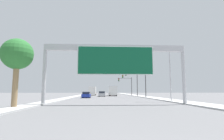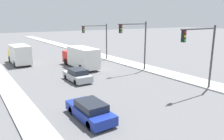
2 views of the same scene
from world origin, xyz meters
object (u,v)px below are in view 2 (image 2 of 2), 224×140
traffic_light_mid_block (137,38)px  traffic_light_far_intersection (99,36)px  car_near_right (90,111)px  truck_box_primary (19,54)px  car_mid_left (77,75)px  truck_box_secondary (81,57)px  traffic_light_near_intersection (203,47)px

traffic_light_mid_block → traffic_light_far_intersection: bearing=90.9°
car_near_right → truck_box_primary: bearing=90.0°
car_mid_left → traffic_light_far_intersection: 13.56m
truck_box_primary → traffic_light_far_intersection: traffic_light_far_intersection is taller
traffic_light_mid_block → traffic_light_far_intersection: traffic_light_mid_block is taller
truck_box_secondary → traffic_light_mid_block: size_ratio=1.23×
car_near_right → car_mid_left: (3.50, 9.64, 0.04)m
truck_box_secondary → car_mid_left: bearing=-119.1°
truck_box_secondary → car_near_right: bearing=-113.7°
car_near_right → traffic_light_near_intersection: 12.72m
truck_box_secondary → traffic_light_far_intersection: size_ratio=1.32×
traffic_light_near_intersection → truck_box_secondary: bearing=107.3°
traffic_light_near_intersection → traffic_light_mid_block: bearing=88.9°
traffic_light_mid_block → traffic_light_far_intersection: size_ratio=1.08×
car_mid_left → traffic_light_near_intersection: size_ratio=0.68×
car_near_right → car_mid_left: car_mid_left is taller
car_near_right → truck_box_secondary: truck_box_secondary is taller
car_mid_left → truck_box_secondary: bearing=60.9°
car_near_right → truck_box_primary: truck_box_primary is taller
car_near_right → traffic_light_mid_block: (12.33, 9.43, 3.90)m
car_near_right → truck_box_primary: 23.77m
car_mid_left → traffic_light_near_intersection: bearing=-49.8°
traffic_light_far_intersection → traffic_light_near_intersection: bearing=-90.1°
car_near_right → traffic_light_far_intersection: 23.22m
truck_box_primary → truck_box_secondary: truck_box_primary is taller
car_near_right → truck_box_primary: size_ratio=0.67×
truck_box_primary → traffic_light_far_intersection: (12.18, -4.32, 2.70)m
car_mid_left → traffic_light_far_intersection: bearing=48.4°
truck_box_secondary → traffic_light_far_intersection: bearing=34.1°
car_near_right → traffic_light_mid_block: size_ratio=0.69×
car_near_right → car_mid_left: 10.26m
truck_box_primary → traffic_light_near_intersection: bearing=-63.5°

